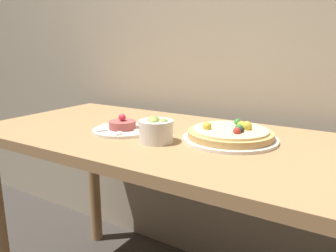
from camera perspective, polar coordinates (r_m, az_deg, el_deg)
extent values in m
cube|color=#AD7F51|center=(1.14, -0.17, -2.34)|extent=(1.40, 0.67, 0.03)
cylinder|color=#AD7F51|center=(1.85, -12.77, -8.88)|extent=(0.06, 0.06, 0.73)
cylinder|color=silver|center=(1.08, 10.73, -2.21)|extent=(0.31, 0.31, 0.01)
cylinder|color=tan|center=(1.08, 10.77, -1.41)|extent=(0.28, 0.28, 0.02)
cylinder|color=beige|center=(1.07, 10.80, -0.67)|extent=(0.24, 0.24, 0.01)
sphere|color=#387F33|center=(1.05, 12.25, -0.41)|extent=(0.03, 0.03, 0.03)
sphere|color=gold|center=(1.06, 6.83, -0.05)|extent=(0.03, 0.03, 0.03)
sphere|color=#387F33|center=(1.14, 12.04, 0.65)|extent=(0.02, 0.02, 0.02)
sphere|color=#B22D23|center=(1.02, 11.90, -0.89)|extent=(0.02, 0.02, 0.02)
sphere|color=black|center=(1.03, 12.61, -0.72)|extent=(0.02, 0.02, 0.02)
sphere|color=gold|center=(1.07, 13.54, -0.06)|extent=(0.03, 0.03, 0.03)
sphere|color=gold|center=(1.09, 12.71, 0.12)|extent=(0.03, 0.03, 0.03)
cylinder|color=silver|center=(1.18, -7.91, -0.71)|extent=(0.21, 0.21, 0.01)
cylinder|color=#B2514C|center=(1.18, -7.94, 0.21)|extent=(0.10, 0.10, 0.03)
sphere|color=#E0384C|center=(1.17, -7.99, 1.51)|extent=(0.03, 0.03, 0.03)
cube|color=white|center=(1.14, -4.93, -0.82)|extent=(0.04, 0.02, 0.01)
cube|color=white|center=(1.21, -4.51, 0.08)|extent=(0.03, 0.04, 0.01)
cube|color=white|center=(1.26, -7.35, 0.51)|extent=(0.03, 0.04, 0.01)
cube|color=white|center=(1.23, -10.69, 0.13)|extent=(0.04, 0.02, 0.01)
cube|color=white|center=(1.16, -11.50, -0.76)|extent=(0.03, 0.04, 0.01)
cube|color=white|center=(1.11, -8.59, -1.29)|extent=(0.03, 0.04, 0.01)
cylinder|color=silver|center=(1.04, -2.10, -0.91)|extent=(0.11, 0.11, 0.07)
sphere|color=#B7BC70|center=(1.05, -2.13, 0.89)|extent=(0.03, 0.03, 0.03)
sphere|color=#B7BC70|center=(1.03, -2.20, 0.65)|extent=(0.03, 0.03, 0.03)
sphere|color=#A3B25B|center=(1.01, -2.58, 0.46)|extent=(0.03, 0.03, 0.03)
sphere|color=#8EA34C|center=(1.02, -2.53, 0.67)|extent=(0.04, 0.04, 0.04)
sphere|color=#A3B25B|center=(1.02, -0.79, 0.52)|extent=(0.03, 0.03, 0.03)
sphere|color=#8EA34C|center=(1.03, -2.32, 0.73)|extent=(0.04, 0.04, 0.04)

